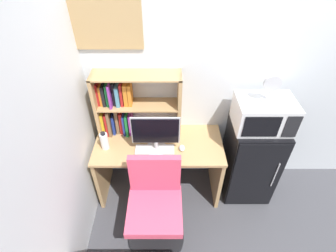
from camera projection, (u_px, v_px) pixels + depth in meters
name	position (u px, v px, depth m)	size (l,w,h in m)	color
wall_back	(297.00, 76.00, 2.40)	(6.40, 0.04, 2.60)	silver
desk	(158.00, 158.00, 2.66)	(1.27, 0.58, 0.72)	tan
hutch_bookshelf	(125.00, 105.00, 2.45)	(0.81, 0.23, 0.67)	tan
monitor	(155.00, 133.00, 2.33)	(0.45, 0.21, 0.39)	#B7B7BC
keyboard	(154.00, 150.00, 2.44)	(0.37, 0.13, 0.02)	silver
computer_mouse	(181.00, 148.00, 2.45)	(0.05, 0.08, 0.04)	silver
water_bottle	(104.00, 141.00, 2.42)	(0.08, 0.08, 0.19)	silver
mini_fridge	(249.00, 159.00, 2.70)	(0.50, 0.49, 0.94)	black
microwave	(263.00, 114.00, 2.31)	(0.52, 0.38, 0.28)	silver
desk_fan	(270.00, 87.00, 2.13)	(0.15, 0.11, 0.25)	silver
desk_chair	(155.00, 209.00, 2.32)	(0.54, 0.54, 0.93)	black
wall_corkboard	(100.00, 24.00, 2.05)	(0.66, 0.02, 0.42)	tan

